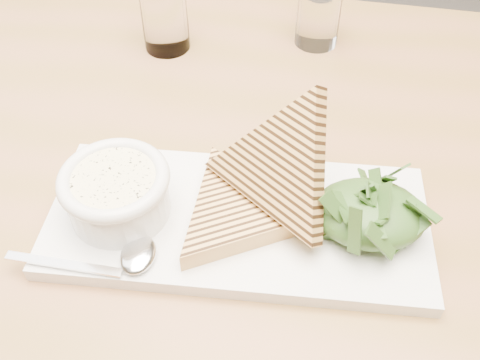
# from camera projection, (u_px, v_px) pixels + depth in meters

# --- Properties ---
(table_top) EXTENTS (1.36, 0.97, 0.04)m
(table_top) POSITION_uv_depth(u_px,v_px,m) (145.00, 173.00, 0.64)
(table_top) COLOR #8F5F3B
(table_top) RESTS_ON ground
(platter) EXTENTS (0.39, 0.18, 0.02)m
(platter) POSITION_uv_depth(u_px,v_px,m) (238.00, 221.00, 0.56)
(platter) COLOR white
(platter) RESTS_ON table_top
(soup_bowl) EXTENTS (0.10, 0.10, 0.04)m
(soup_bowl) POSITION_uv_depth(u_px,v_px,m) (118.00, 197.00, 0.54)
(soup_bowl) COLOR white
(soup_bowl) RESTS_ON platter
(soup) EXTENTS (0.09, 0.09, 0.01)m
(soup) POSITION_uv_depth(u_px,v_px,m) (114.00, 180.00, 0.52)
(soup) COLOR beige
(soup) RESTS_ON soup_bowl
(bowl_rim) EXTENTS (0.11, 0.11, 0.01)m
(bowl_rim) POSITION_uv_depth(u_px,v_px,m) (113.00, 179.00, 0.52)
(bowl_rim) COLOR white
(bowl_rim) RESTS_ON soup_bowl
(sandwich_flat) EXTENTS (0.23, 0.23, 0.02)m
(sandwich_flat) POSITION_uv_depth(u_px,v_px,m) (239.00, 210.00, 0.54)
(sandwich_flat) COLOR tan
(sandwich_flat) RESTS_ON platter
(sandwich_lean) EXTENTS (0.25, 0.25, 0.20)m
(sandwich_lean) POSITION_uv_depth(u_px,v_px,m) (280.00, 166.00, 0.52)
(sandwich_lean) COLOR tan
(sandwich_lean) RESTS_ON sandwich_flat
(salad_base) EXTENTS (0.11, 0.09, 0.04)m
(salad_base) POSITION_uv_depth(u_px,v_px,m) (369.00, 213.00, 0.53)
(salad_base) COLOR #1F4316
(salad_base) RESTS_ON platter
(arugula_pile) EXTENTS (0.11, 0.10, 0.05)m
(arugula_pile) POSITION_uv_depth(u_px,v_px,m) (370.00, 210.00, 0.52)
(arugula_pile) COLOR #375521
(arugula_pile) RESTS_ON platter
(spoon_bowl) EXTENTS (0.04, 0.05, 0.01)m
(spoon_bowl) POSITION_uv_depth(u_px,v_px,m) (138.00, 255.00, 0.51)
(spoon_bowl) COLOR silver
(spoon_bowl) RESTS_ON platter
(spoon_handle) EXTENTS (0.12, 0.02, 0.00)m
(spoon_handle) POSITION_uv_depth(u_px,v_px,m) (63.00, 264.00, 0.51)
(spoon_handle) COLOR silver
(spoon_handle) RESTS_ON platter
(glass_near) EXTENTS (0.07, 0.07, 0.10)m
(glass_near) POSITION_uv_depth(u_px,v_px,m) (165.00, 16.00, 0.76)
(glass_near) COLOR white
(glass_near) RESTS_ON table_top
(glass_far) EXTENTS (0.06, 0.06, 0.10)m
(glass_far) POSITION_uv_depth(u_px,v_px,m) (319.00, 12.00, 0.77)
(glass_far) COLOR white
(glass_far) RESTS_ON table_top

